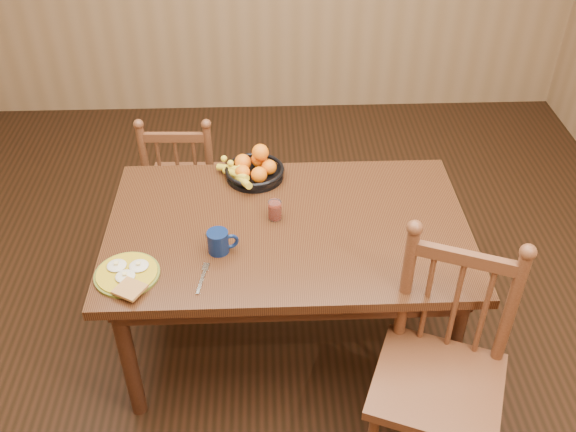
{
  "coord_description": "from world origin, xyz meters",
  "views": [
    {
      "loc": [
        -0.09,
        -2.21,
        2.53
      ],
      "look_at": [
        0.0,
        0.0,
        0.8
      ],
      "focal_mm": 40.0,
      "sensor_mm": 36.0,
      "label": 1
    }
  ],
  "objects_px": {
    "chair_far": "(185,185)",
    "chair_near": "(440,373)",
    "breakfast_plate": "(127,274)",
    "fruit_bowl": "(253,169)",
    "coffee_mug": "(219,242)",
    "dining_table": "(288,240)"
  },
  "relations": [
    {
      "from": "dining_table",
      "to": "fruit_bowl",
      "type": "height_order",
      "value": "fruit_bowl"
    },
    {
      "from": "dining_table",
      "to": "chair_near",
      "type": "height_order",
      "value": "chair_near"
    },
    {
      "from": "chair_near",
      "to": "breakfast_plate",
      "type": "bearing_deg",
      "value": -173.84
    },
    {
      "from": "dining_table",
      "to": "fruit_bowl",
      "type": "bearing_deg",
      "value": 112.0
    },
    {
      "from": "chair_near",
      "to": "fruit_bowl",
      "type": "xyz_separation_m",
      "value": [
        -0.72,
        1.03,
        0.28
      ]
    },
    {
      "from": "chair_far",
      "to": "breakfast_plate",
      "type": "distance_m",
      "value": 1.12
    },
    {
      "from": "breakfast_plate",
      "to": "fruit_bowl",
      "type": "relative_size",
      "value": 0.95
    },
    {
      "from": "chair_near",
      "to": "fruit_bowl",
      "type": "bearing_deg",
      "value": 146.83
    },
    {
      "from": "fruit_bowl",
      "to": "coffee_mug",
      "type": "bearing_deg",
      "value": -104.44
    },
    {
      "from": "chair_far",
      "to": "chair_near",
      "type": "distance_m",
      "value": 1.8
    },
    {
      "from": "dining_table",
      "to": "chair_near",
      "type": "distance_m",
      "value": 0.88
    },
    {
      "from": "breakfast_plate",
      "to": "coffee_mug",
      "type": "relative_size",
      "value": 2.29
    },
    {
      "from": "dining_table",
      "to": "breakfast_plate",
      "type": "relative_size",
      "value": 5.22
    },
    {
      "from": "chair_far",
      "to": "chair_near",
      "type": "bearing_deg",
      "value": 130.66
    },
    {
      "from": "chair_far",
      "to": "breakfast_plate",
      "type": "xyz_separation_m",
      "value": [
        -0.11,
        -1.07,
        0.32
      ]
    },
    {
      "from": "chair_far",
      "to": "chair_near",
      "type": "xyz_separation_m",
      "value": [
        1.12,
        -1.41,
        0.07
      ]
    },
    {
      "from": "dining_table",
      "to": "coffee_mug",
      "type": "relative_size",
      "value": 11.96
    },
    {
      "from": "breakfast_plate",
      "to": "fruit_bowl",
      "type": "height_order",
      "value": "fruit_bowl"
    },
    {
      "from": "coffee_mug",
      "to": "fruit_bowl",
      "type": "relative_size",
      "value": 0.41
    },
    {
      "from": "breakfast_plate",
      "to": "fruit_bowl",
      "type": "bearing_deg",
      "value": 53.67
    },
    {
      "from": "chair_far",
      "to": "fruit_bowl",
      "type": "distance_m",
      "value": 0.66
    },
    {
      "from": "breakfast_plate",
      "to": "fruit_bowl",
      "type": "distance_m",
      "value": 0.85
    }
  ]
}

